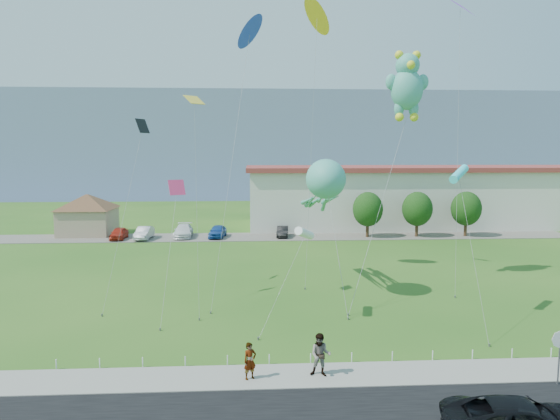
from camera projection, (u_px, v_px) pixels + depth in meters
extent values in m
plane|color=#275718|center=(327.00, 352.00, 25.41)|extent=(160.00, 160.00, 0.00)
cube|color=gray|center=(336.00, 375.00, 22.67)|extent=(80.00, 2.50, 0.10)
cube|color=#59544C|center=(283.00, 237.00, 60.11)|extent=(70.00, 6.00, 0.06)
cube|color=gray|center=(265.00, 144.00, 142.98)|extent=(160.00, 50.00, 25.00)
cube|color=tan|center=(88.00, 222.00, 61.55)|extent=(6.00, 6.00, 3.20)
pyramid|color=brown|center=(87.00, 202.00, 61.27)|extent=(9.20, 9.20, 1.80)
cube|color=beige|center=(464.00, 198.00, 70.08)|extent=(60.00, 14.00, 7.60)
cube|color=maroon|center=(465.00, 168.00, 69.60)|extent=(61.00, 15.00, 0.60)
cylinder|color=slate|center=(559.00, 361.00, 21.65)|extent=(0.07, 0.07, 2.20)
cylinder|color=red|center=(560.00, 339.00, 21.54)|extent=(0.76, 0.04, 0.76)
cylinder|color=white|center=(56.00, 364.00, 23.35)|extent=(0.05, 0.05, 0.50)
cylinder|color=white|center=(100.00, 363.00, 23.47)|extent=(0.05, 0.05, 0.50)
cylinder|color=white|center=(143.00, 362.00, 23.58)|extent=(0.05, 0.05, 0.50)
cylinder|color=white|center=(185.00, 361.00, 23.69)|extent=(0.05, 0.05, 0.50)
cylinder|color=white|center=(227.00, 360.00, 23.81)|extent=(0.05, 0.05, 0.50)
cylinder|color=white|center=(269.00, 359.00, 23.92)|extent=(0.05, 0.05, 0.50)
cylinder|color=white|center=(311.00, 358.00, 24.03)|extent=(0.05, 0.05, 0.50)
cylinder|color=white|center=(352.00, 357.00, 24.15)|extent=(0.05, 0.05, 0.50)
cylinder|color=white|center=(392.00, 356.00, 24.26)|extent=(0.05, 0.05, 0.50)
cylinder|color=white|center=(433.00, 355.00, 24.37)|extent=(0.05, 0.05, 0.50)
cylinder|color=white|center=(472.00, 355.00, 24.48)|extent=(0.05, 0.05, 0.50)
cylinder|color=white|center=(512.00, 354.00, 24.60)|extent=(0.05, 0.05, 0.50)
cylinder|color=white|center=(551.00, 353.00, 24.71)|extent=(0.05, 0.05, 0.50)
cylinder|color=#3F2B19|center=(367.00, 228.00, 59.56)|extent=(0.36, 0.36, 2.20)
ellipsoid|color=#14380F|center=(368.00, 209.00, 59.30)|extent=(3.60, 3.60, 4.14)
cylinder|color=#3F2B19|center=(417.00, 228.00, 59.90)|extent=(0.36, 0.36, 2.20)
ellipsoid|color=#14380F|center=(417.00, 209.00, 59.64)|extent=(3.60, 3.60, 4.14)
cylinder|color=#3F2B19|center=(465.00, 227.00, 60.24)|extent=(0.36, 0.36, 2.20)
ellipsoid|color=#14380F|center=(466.00, 209.00, 59.98)|extent=(3.60, 3.60, 4.14)
imported|color=gray|center=(250.00, 361.00, 22.11)|extent=(0.72, 0.63, 1.66)
imported|color=gray|center=(321.00, 355.00, 22.40)|extent=(1.10, 0.94, 1.96)
imported|color=#AD2515|center=(119.00, 233.00, 58.15)|extent=(1.63, 3.95, 1.34)
imported|color=#A8A8AF|center=(144.00, 233.00, 58.18)|extent=(1.68, 4.38, 1.42)
imported|color=white|center=(183.00, 231.00, 59.55)|extent=(2.28, 5.17, 1.48)
imported|color=#1B4999|center=(218.00, 231.00, 59.28)|extent=(2.20, 4.44, 1.45)
imported|color=black|center=(282.00, 232.00, 59.81)|extent=(1.65, 3.86, 1.24)
ellipsoid|color=#45AB9A|center=(326.00, 179.00, 33.86)|extent=(2.71, 3.53, 2.71)
sphere|color=white|center=(321.00, 175.00, 32.74)|extent=(0.43, 0.43, 0.43)
sphere|color=white|center=(336.00, 175.00, 32.79)|extent=(0.43, 0.43, 0.43)
cylinder|color=slate|center=(348.00, 318.00, 30.31)|extent=(0.10, 0.10, 0.16)
cylinder|color=gray|center=(338.00, 252.00, 31.63)|extent=(0.81, 3.60, 7.38)
ellipsoid|color=#45AB9A|center=(407.00, 90.00, 37.86)|extent=(2.46, 2.09, 3.07)
sphere|color=#45AB9A|center=(408.00, 65.00, 37.65)|extent=(1.79, 1.79, 1.79)
sphere|color=yellow|center=(399.00, 55.00, 37.53)|extent=(0.66, 0.66, 0.66)
sphere|color=yellow|center=(416.00, 55.00, 37.60)|extent=(0.66, 0.66, 0.66)
sphere|color=yellow|center=(411.00, 65.00, 36.91)|extent=(0.66, 0.66, 0.66)
ellipsoid|color=#45AB9A|center=(391.00, 82.00, 37.72)|extent=(0.85, 0.60, 1.19)
ellipsoid|color=#45AB9A|center=(423.00, 82.00, 37.86)|extent=(0.85, 0.60, 1.19)
ellipsoid|color=#45AB9A|center=(399.00, 109.00, 37.99)|extent=(0.76, 0.66, 1.23)
ellipsoid|color=#45AB9A|center=(414.00, 109.00, 38.05)|extent=(0.76, 0.66, 1.23)
sphere|color=yellow|center=(399.00, 117.00, 37.88)|extent=(0.66, 0.66, 0.66)
sphere|color=yellow|center=(414.00, 117.00, 37.94)|extent=(0.66, 0.66, 0.66)
cylinder|color=slate|center=(348.00, 315.00, 31.06)|extent=(0.10, 0.10, 0.16)
cylinder|color=gray|center=(380.00, 207.00, 34.58)|extent=(5.90, 8.27, 12.46)
cone|color=blue|center=(250.00, 31.00, 38.84)|extent=(1.80, 1.33, 1.33)
cylinder|color=slate|center=(211.00, 313.00, 31.43)|extent=(0.10, 0.10, 0.16)
cylinder|color=gray|center=(232.00, 158.00, 35.14)|extent=(2.59, 9.61, 19.16)
cube|color=#F1356F|center=(177.00, 187.00, 34.00)|extent=(1.29, 1.29, 0.86)
cylinder|color=slate|center=(160.00, 329.00, 28.45)|extent=(0.10, 0.10, 0.16)
cylinder|color=gray|center=(169.00, 253.00, 31.23)|extent=(0.19, 6.49, 7.41)
cube|color=gold|center=(194.00, 100.00, 32.12)|extent=(1.29, 1.29, 0.86)
cylinder|color=slate|center=(199.00, 319.00, 30.19)|extent=(0.10, 0.10, 0.16)
cylinder|color=gray|center=(197.00, 207.00, 31.16)|extent=(0.47, 3.55, 13.14)
cube|color=black|center=(142.00, 126.00, 35.91)|extent=(1.29, 1.29, 0.86)
cylinder|color=slate|center=(102.00, 315.00, 30.93)|extent=(0.10, 0.10, 0.16)
cylinder|color=gray|center=(124.00, 214.00, 33.43)|extent=(1.53, 6.34, 11.67)
cylinder|color=#35DFEF|center=(459.00, 174.00, 29.73)|extent=(0.50, 2.25, 0.87)
cylinder|color=slate|center=(489.00, 345.00, 26.12)|extent=(0.10, 0.10, 0.16)
cylinder|color=gray|center=(473.00, 255.00, 27.93)|extent=(0.05, 4.68, 8.51)
cylinder|color=white|center=(305.00, 233.00, 29.84)|extent=(0.50, 2.25, 0.87)
cylinder|color=slate|center=(258.00, 339.00, 27.05)|extent=(0.10, 0.10, 0.16)
cylinder|color=gray|center=(283.00, 284.00, 28.45)|extent=(2.88, 3.29, 4.97)
cone|color=purple|center=(460.00, 6.00, 37.11)|extent=(1.80, 1.33, 1.33)
cylinder|color=slate|center=(455.00, 297.00, 34.88)|extent=(0.10, 0.10, 0.16)
cylinder|color=gray|center=(458.00, 148.00, 36.00)|extent=(1.46, 4.62, 20.64)
cone|color=yellow|center=(317.00, 16.00, 39.04)|extent=(1.80, 1.33, 1.33)
cylinder|color=slate|center=(305.00, 288.00, 37.00)|extent=(0.10, 0.10, 0.16)
cylinder|color=gray|center=(311.00, 149.00, 38.02)|extent=(1.32, 4.42, 20.41)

